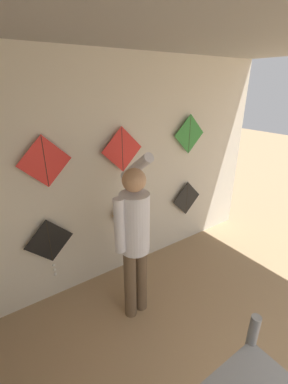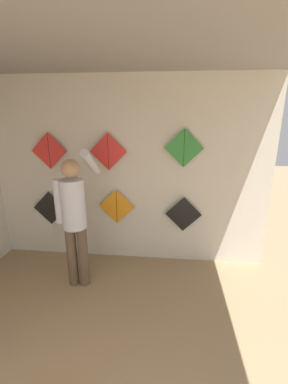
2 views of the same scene
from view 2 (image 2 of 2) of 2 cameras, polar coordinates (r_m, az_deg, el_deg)
back_panel at (r=3.93m, az=-6.35°, el=4.22°), size 4.57×0.06×2.80m
ceiling_slab at (r=2.11m, az=-20.63°, el=31.44°), size 4.57×4.51×0.04m
shopkeeper at (r=3.40m, az=-15.25°, el=-4.53°), size 0.47×0.66×1.86m
kite_0 at (r=4.37m, az=-20.13°, el=-3.89°), size 0.55×0.04×0.76m
kite_1 at (r=3.98m, az=-6.12°, el=-3.28°), size 0.55×0.01×0.55m
kite_2 at (r=3.93m, az=8.75°, el=-4.96°), size 0.55×0.01×0.55m
kite_3 at (r=4.11m, az=-20.39°, el=8.55°), size 0.55×0.01×0.55m
kite_4 at (r=3.80m, az=-8.00°, el=8.83°), size 0.55×0.01×0.55m
kite_5 at (r=3.68m, az=8.89°, el=9.61°), size 0.55×0.01×0.55m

